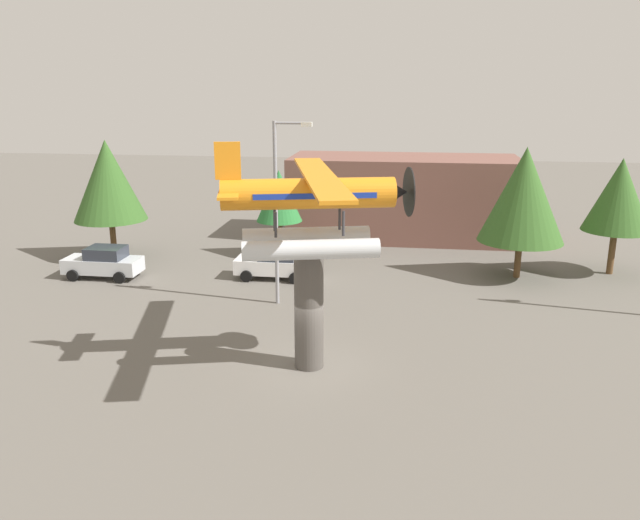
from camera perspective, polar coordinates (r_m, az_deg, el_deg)
name	(u,v)px	position (r m, az deg, el deg)	size (l,w,h in m)	color
ground_plane	(309,366)	(24.66, -0.98, -9.50)	(140.00, 140.00, 0.00)	#605B54
display_pedestal	(309,310)	(23.79, -1.01, -4.55)	(1.10, 1.10, 4.53)	#4C4742
floatplane_monument	(312,207)	(22.75, -0.72, 4.80)	(7.17, 10.36, 4.00)	silver
car_near_silver	(104,262)	(37.18, -18.88, -0.19)	(4.20, 2.02, 1.76)	silver
car_mid_white	(275,263)	(35.15, -4.09, -0.26)	(4.20, 2.02, 1.76)	white
streetlight_primary	(279,202)	(30.09, -3.66, 5.23)	(1.84, 0.28, 8.82)	gray
storefront_building	(403,197)	(44.72, 7.47, 5.61)	(15.54, 6.33, 5.61)	brown
tree_west	(108,180)	(40.46, -18.52, 6.80)	(4.36, 4.36, 7.26)	brown
tree_east	(279,196)	(39.12, -3.70, 5.75)	(2.83, 2.83, 5.39)	brown
tree_center_back	(523,195)	(36.14, 17.83, 5.59)	(4.64, 4.64, 7.23)	brown
tree_far_east	(619,195)	(38.80, 25.30, 5.29)	(3.66, 3.66, 6.56)	brown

